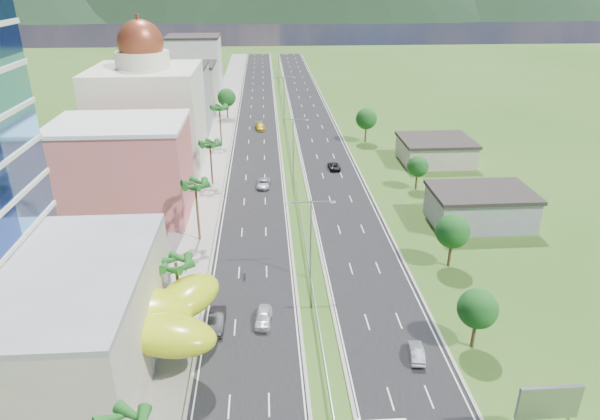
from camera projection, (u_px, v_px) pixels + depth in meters
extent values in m
plane|color=#2D5119|center=(318.00, 324.00, 60.46)|extent=(500.00, 500.00, 0.00)
cube|color=black|center=(257.00, 122.00, 142.02)|extent=(11.00, 260.00, 0.04)
cube|color=black|center=(313.00, 121.00, 142.93)|extent=(11.00, 260.00, 0.04)
cube|color=gray|center=(221.00, 123.00, 141.43)|extent=(7.00, 260.00, 0.12)
cube|color=gray|center=(288.00, 139.00, 125.83)|extent=(0.08, 216.00, 0.28)
cube|color=gray|center=(277.00, 69.00, 218.90)|extent=(0.10, 0.12, 0.70)
cylinder|color=gray|center=(311.00, 241.00, 67.33)|extent=(0.20, 0.20, 11.00)
cube|color=gray|center=(299.00, 202.00, 65.09)|extent=(2.88, 0.12, 0.12)
cube|color=gray|center=(323.00, 202.00, 65.26)|extent=(2.88, 0.12, 0.12)
cube|color=silver|center=(289.00, 203.00, 65.05)|extent=(0.60, 0.25, 0.18)
cube|color=silver|center=(333.00, 202.00, 65.38)|extent=(0.60, 0.25, 0.18)
cylinder|color=gray|center=(293.00, 146.00, 103.79)|extent=(0.20, 0.20, 11.00)
cube|color=gray|center=(286.00, 120.00, 101.55)|extent=(2.88, 0.12, 0.12)
cube|color=gray|center=(301.00, 119.00, 101.72)|extent=(2.88, 0.12, 0.12)
cube|color=silver|center=(279.00, 120.00, 101.51)|extent=(0.60, 0.25, 0.18)
cube|color=silver|center=(307.00, 120.00, 101.84)|extent=(0.60, 0.25, 0.18)
cylinder|color=gray|center=(284.00, 97.00, 144.80)|extent=(0.20, 0.20, 11.00)
cube|color=gray|center=(278.00, 77.00, 142.56)|extent=(2.88, 0.12, 0.12)
cube|color=gray|center=(289.00, 77.00, 142.73)|extent=(2.88, 0.12, 0.12)
cube|color=silver|center=(274.00, 78.00, 142.52)|extent=(0.60, 0.25, 0.18)
cube|color=silver|center=(294.00, 78.00, 142.85)|extent=(0.60, 0.25, 0.18)
cylinder|color=gray|center=(279.00, 70.00, 185.82)|extent=(0.20, 0.20, 11.00)
cube|color=gray|center=(275.00, 54.00, 183.57)|extent=(2.88, 0.12, 0.12)
cube|color=gray|center=(283.00, 54.00, 183.75)|extent=(2.88, 0.12, 0.12)
cube|color=silver|center=(271.00, 54.00, 183.54)|extent=(0.60, 0.25, 0.18)
cube|color=silver|center=(287.00, 54.00, 183.87)|extent=(0.60, 0.25, 0.18)
cylinder|color=gray|center=(94.00, 329.00, 56.36)|extent=(0.50, 0.50, 4.00)
cylinder|color=gray|center=(152.00, 357.00, 52.23)|extent=(0.50, 0.50, 4.00)
cylinder|color=gray|center=(102.00, 381.00, 49.25)|extent=(0.50, 0.50, 4.00)
cylinder|color=gray|center=(180.00, 326.00, 56.91)|extent=(0.50, 0.50, 4.00)
cube|color=#D36256|center=(124.00, 171.00, 84.87)|extent=(20.00, 15.00, 15.00)
cube|color=beige|center=(149.00, 120.00, 104.82)|extent=(20.00, 20.00, 20.00)
cylinder|color=beige|center=(142.00, 59.00, 100.14)|extent=(10.00, 10.00, 3.00)
sphere|color=brown|center=(140.00, 43.00, 98.91)|extent=(8.40, 8.40, 8.40)
cube|color=gray|center=(174.00, 102.00, 128.48)|extent=(16.00, 15.00, 16.00)
cube|color=#A9A18B|center=(187.00, 90.00, 149.14)|extent=(16.00, 15.00, 13.00)
cube|color=silver|center=(195.00, 67.00, 169.08)|extent=(16.00, 15.00, 18.00)
cube|color=#D85919|center=(549.00, 402.00, 43.21)|extent=(5.20, 0.35, 3.20)
cube|color=gray|center=(480.00, 208.00, 83.93)|extent=(15.00, 10.00, 5.00)
cube|color=#A9A18B|center=(435.00, 152.00, 111.51)|extent=(14.00, 12.00, 4.40)
cylinder|color=#47301C|center=(179.00, 291.00, 59.81)|extent=(0.36, 0.36, 7.50)
cylinder|color=#47301C|center=(198.00, 212.00, 77.74)|extent=(0.36, 0.36, 9.00)
cylinder|color=#47301C|center=(211.00, 164.00, 98.90)|extent=(0.36, 0.36, 8.00)
cylinder|color=#47301C|center=(220.00, 126.00, 121.52)|extent=(0.36, 0.36, 8.80)
cylinder|color=#47301C|center=(227.00, 109.00, 145.10)|extent=(0.40, 0.40, 4.90)
sphere|color=#1A551B|center=(227.00, 98.00, 143.82)|extent=(4.90, 4.90, 4.90)
cylinder|color=#47301C|center=(474.00, 330.00, 56.02)|extent=(0.40, 0.40, 4.20)
sphere|color=#1A551B|center=(478.00, 309.00, 54.92)|extent=(4.20, 4.20, 4.20)
cylinder|color=#47301C|center=(450.00, 251.00, 71.62)|extent=(0.40, 0.40, 4.55)
sphere|color=#1A551B|center=(453.00, 231.00, 70.43)|extent=(4.55, 4.55, 4.55)
cylinder|color=#47301C|center=(417.00, 179.00, 97.47)|extent=(0.40, 0.40, 3.85)
sphere|color=#1A551B|center=(418.00, 166.00, 96.46)|extent=(3.85, 3.85, 3.85)
cylinder|color=#47301C|center=(366.00, 132.00, 124.35)|extent=(0.40, 0.40, 4.90)
sphere|color=#1A551B|center=(366.00, 119.00, 123.07)|extent=(4.90, 4.90, 4.90)
imported|color=silver|center=(263.00, 317.00, 60.37)|extent=(2.18, 4.52, 1.49)
imported|color=black|center=(217.00, 320.00, 59.66)|extent=(1.86, 5.03, 1.64)
imported|color=#A3A4AA|center=(264.00, 183.00, 98.77)|extent=(2.71, 5.09, 1.36)
imported|color=gold|center=(260.00, 127.00, 134.82)|extent=(2.89, 5.67, 1.58)
imported|color=#929499|center=(416.00, 352.00, 54.93)|extent=(1.91, 4.13, 1.31)
imported|color=black|center=(334.00, 166.00, 107.84)|extent=(2.33, 4.68, 1.27)
imported|color=black|center=(245.00, 274.00, 69.26)|extent=(0.59, 1.76, 1.12)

